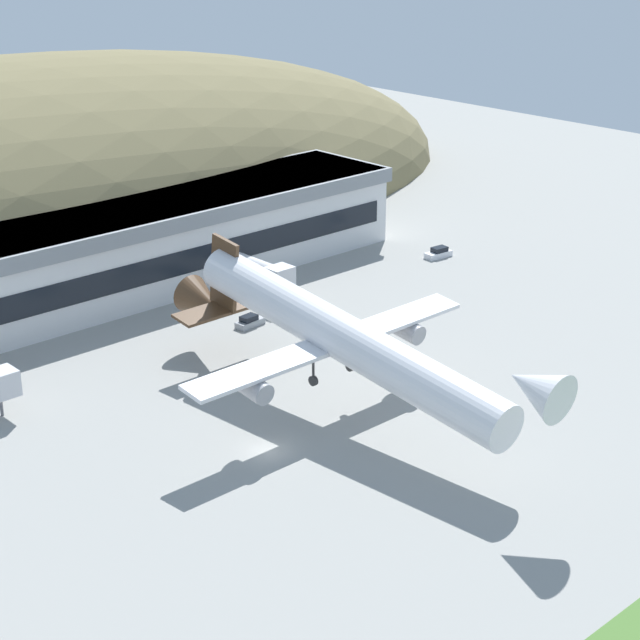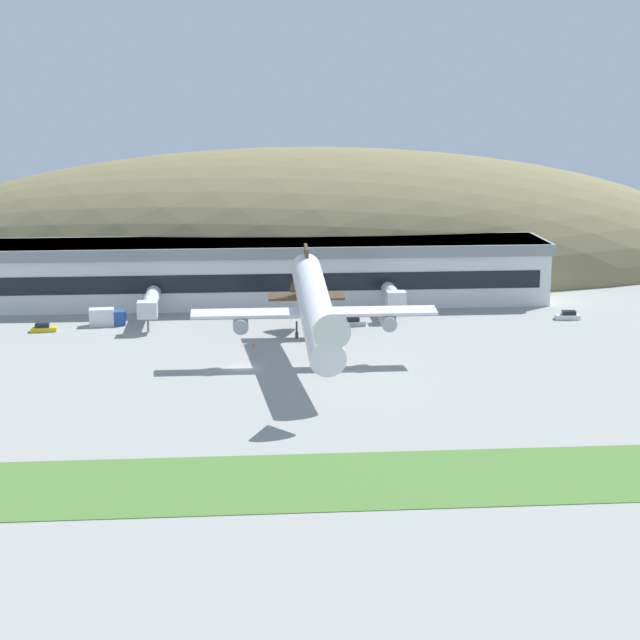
{
  "view_description": "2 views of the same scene",
  "coord_description": "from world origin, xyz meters",
  "px_view_note": "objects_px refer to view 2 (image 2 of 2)",
  "views": [
    {
      "loc": [
        -60.37,
        -73.29,
        52.23
      ],
      "look_at": [
        9.8,
        2.75,
        10.73
      ],
      "focal_mm": 60.0,
      "sensor_mm": 36.0,
      "label": 1
    },
    {
      "loc": [
        -0.88,
        -155.12,
        41.95
      ],
      "look_at": [
        11.47,
        -2.6,
        7.8
      ],
      "focal_mm": 60.0,
      "sensor_mm": 36.0,
      "label": 2
    }
  ],
  "objects_px": {
    "jetway_0": "(150,302)",
    "traffic_cone_0": "(254,344)",
    "service_car_1": "(568,316)",
    "terminal_building": "(263,268)",
    "cargo_airplane": "(315,308)",
    "service_car_2": "(43,328)",
    "service_car_0": "(354,322)",
    "jetway_1": "(393,295)",
    "fuel_truck": "(107,317)"
  },
  "relations": [
    {
      "from": "jetway_0",
      "to": "cargo_airplane",
      "type": "distance_m",
      "value": 40.56
    },
    {
      "from": "terminal_building",
      "to": "jetway_1",
      "type": "xyz_separation_m",
      "value": [
        23.26,
        -14.91,
        -2.8
      ]
    },
    {
      "from": "service_car_1",
      "to": "cargo_airplane",
      "type": "bearing_deg",
      "value": -149.68
    },
    {
      "from": "jetway_0",
      "to": "service_car_1",
      "type": "height_order",
      "value": "jetway_0"
    },
    {
      "from": "cargo_airplane",
      "to": "fuel_truck",
      "type": "xyz_separation_m",
      "value": [
        -34.54,
        29.93,
        -7.45
      ]
    },
    {
      "from": "fuel_truck",
      "to": "traffic_cone_0",
      "type": "xyz_separation_m",
      "value": [
        25.51,
        -17.38,
        -1.16
      ]
    },
    {
      "from": "traffic_cone_0",
      "to": "service_car_0",
      "type": "bearing_deg",
      "value": 36.83
    },
    {
      "from": "terminal_building",
      "to": "traffic_cone_0",
      "type": "xyz_separation_m",
      "value": [
        -2.53,
        -35.21,
        -6.51
      ]
    },
    {
      "from": "cargo_airplane",
      "to": "traffic_cone_0",
      "type": "relative_size",
      "value": 94.39
    },
    {
      "from": "fuel_truck",
      "to": "traffic_cone_0",
      "type": "bearing_deg",
      "value": -34.27
    },
    {
      "from": "jetway_0",
      "to": "service_car_2",
      "type": "bearing_deg",
      "value": -167.18
    },
    {
      "from": "jetway_1",
      "to": "service_car_0",
      "type": "height_order",
      "value": "jetway_1"
    },
    {
      "from": "traffic_cone_0",
      "to": "terminal_building",
      "type": "bearing_deg",
      "value": 85.9
    },
    {
      "from": "service_car_1",
      "to": "fuel_truck",
      "type": "bearing_deg",
      "value": 178.71
    },
    {
      "from": "cargo_airplane",
      "to": "traffic_cone_0",
      "type": "bearing_deg",
      "value": 125.74
    },
    {
      "from": "jetway_0",
      "to": "traffic_cone_0",
      "type": "relative_size",
      "value": 29.89
    },
    {
      "from": "jetway_1",
      "to": "service_car_2",
      "type": "xyz_separation_m",
      "value": [
        -61.69,
        -7.01,
        -3.41
      ]
    },
    {
      "from": "cargo_airplane",
      "to": "service_car_2",
      "type": "xyz_separation_m",
      "value": [
        -44.93,
        25.84,
        -8.31
      ]
    },
    {
      "from": "jetway_0",
      "to": "service_car_0",
      "type": "relative_size",
      "value": 4.2
    },
    {
      "from": "service_car_2",
      "to": "service_car_1",
      "type": "bearing_deg",
      "value": 1.38
    },
    {
      "from": "service_car_1",
      "to": "terminal_building",
      "type": "bearing_deg",
      "value": 160.14
    },
    {
      "from": "jetway_1",
      "to": "service_car_0",
      "type": "distance_m",
      "value": 11.13
    },
    {
      "from": "jetway_0",
      "to": "service_car_0",
      "type": "xyz_separation_m",
      "value": [
        35.68,
        -4.06,
        -3.36
      ]
    },
    {
      "from": "cargo_airplane",
      "to": "service_car_2",
      "type": "height_order",
      "value": "cargo_airplane"
    },
    {
      "from": "service_car_2",
      "to": "fuel_truck",
      "type": "xyz_separation_m",
      "value": [
        10.39,
        4.09,
        0.86
      ]
    },
    {
      "from": "jetway_0",
      "to": "service_car_2",
      "type": "distance_m",
      "value": 18.79
    },
    {
      "from": "fuel_truck",
      "to": "traffic_cone_0",
      "type": "relative_size",
      "value": 11.15
    },
    {
      "from": "terminal_building",
      "to": "service_car_1",
      "type": "height_order",
      "value": "terminal_building"
    },
    {
      "from": "cargo_airplane",
      "to": "traffic_cone_0",
      "type": "height_order",
      "value": "cargo_airplane"
    },
    {
      "from": "service_car_2",
      "to": "traffic_cone_0",
      "type": "height_order",
      "value": "service_car_2"
    },
    {
      "from": "jetway_1",
      "to": "fuel_truck",
      "type": "xyz_separation_m",
      "value": [
        -51.29,
        -2.92,
        -2.55
      ]
    },
    {
      "from": "cargo_airplane",
      "to": "service_car_1",
      "type": "relative_size",
      "value": 12.02
    },
    {
      "from": "traffic_cone_0",
      "to": "fuel_truck",
      "type": "bearing_deg",
      "value": 145.73
    },
    {
      "from": "traffic_cone_0",
      "to": "service_car_1",
      "type": "bearing_deg",
      "value": 15.23
    },
    {
      "from": "jetway_0",
      "to": "traffic_cone_0",
      "type": "distance_m",
      "value": 25.22
    },
    {
      "from": "service_car_0",
      "to": "service_car_1",
      "type": "height_order",
      "value": "service_car_1"
    },
    {
      "from": "service_car_1",
      "to": "service_car_2",
      "type": "distance_m",
      "value": 92.97
    },
    {
      "from": "service_car_2",
      "to": "traffic_cone_0",
      "type": "xyz_separation_m",
      "value": [
        35.9,
        -13.29,
        -0.3
      ]
    },
    {
      "from": "terminal_building",
      "to": "cargo_airplane",
      "type": "height_order",
      "value": "cargo_airplane"
    },
    {
      "from": "cargo_airplane",
      "to": "service_car_2",
      "type": "distance_m",
      "value": 52.49
    },
    {
      "from": "cargo_airplane",
      "to": "service_car_1",
      "type": "distance_m",
      "value": 56.22
    },
    {
      "from": "jetway_1",
      "to": "service_car_2",
      "type": "distance_m",
      "value": 62.18
    },
    {
      "from": "service_car_1",
      "to": "traffic_cone_0",
      "type": "distance_m",
      "value": 59.12
    },
    {
      "from": "cargo_airplane",
      "to": "terminal_building",
      "type": "bearing_deg",
      "value": 97.75
    },
    {
      "from": "cargo_airplane",
      "to": "service_car_0",
      "type": "relative_size",
      "value": 13.26
    },
    {
      "from": "jetway_0",
      "to": "traffic_cone_0",
      "type": "height_order",
      "value": "jetway_0"
    },
    {
      "from": "cargo_airplane",
      "to": "service_car_0",
      "type": "bearing_deg",
      "value": 71.29
    },
    {
      "from": "cargo_airplane",
      "to": "fuel_truck",
      "type": "bearing_deg",
      "value": 139.09
    },
    {
      "from": "traffic_cone_0",
      "to": "jetway_0",
      "type": "bearing_deg",
      "value": 135.8
    },
    {
      "from": "traffic_cone_0",
      "to": "jetway_1",
      "type": "bearing_deg",
      "value": 38.22
    }
  ]
}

